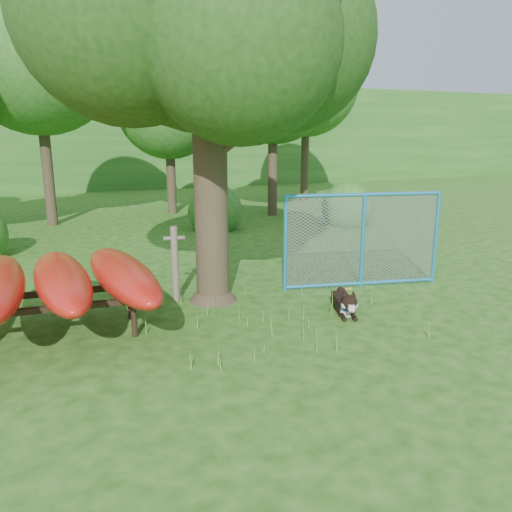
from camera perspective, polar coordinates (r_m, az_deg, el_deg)
name	(u,v)px	position (r m, az deg, el deg)	size (l,w,h in m)	color
ground	(274,335)	(7.96, 2.04, -9.06)	(80.00, 80.00, 0.00)	#1C4A0E
oak_tree	(204,9)	(9.38, -5.94, 26.29)	(6.32, 5.60, 7.69)	#33291C
wooden_post	(175,262)	(9.43, -9.24, -0.69)	(0.39, 0.15, 1.44)	brown
kayak_rack	(30,283)	(8.27, -24.44, -2.82)	(3.68, 3.65, 1.18)	black
husky_dog	(345,303)	(8.97, 10.13, -5.35)	(0.59, 1.10, 0.52)	black
fence_section	(363,240)	(10.43, 12.10, 1.79)	(3.28, 0.80, 3.25)	#2A8FC6
wildflower_clump	(349,290)	(9.70, 10.56, -3.81)	(0.11, 0.10, 0.24)	#498C2D
bg_tree_b	(36,54)	(18.82, -23.82, 20.36)	(5.20, 5.20, 8.22)	#33291C
bg_tree_c	(168,107)	(20.21, -9.99, 16.45)	(4.00, 4.00, 6.12)	#33291C
bg_tree_d	(273,78)	(19.52, 1.99, 19.62)	(4.80, 4.80, 7.50)	#33291C
bg_tree_e	(306,85)	(23.54, 5.79, 18.91)	(4.60, 4.60, 7.55)	#33291C
shrub_right	(347,225)	(17.78, 10.33, 3.53)	(1.80, 1.80, 1.80)	#255E1E
shrub_mid	(216,229)	(16.75, -4.65, 3.09)	(1.80, 1.80, 1.80)	#255E1E
wooded_hillside	(93,136)	(34.79, -18.12, 12.95)	(80.00, 12.00, 6.00)	#255E1E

